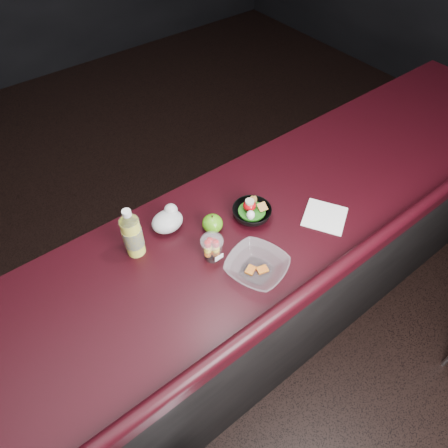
{
  "coord_description": "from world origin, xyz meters",
  "views": [
    {
      "loc": [
        -0.45,
        -0.46,
        2.2
      ],
      "look_at": [
        0.14,
        0.31,
        1.1
      ],
      "focal_mm": 32.0,
      "sensor_mm": 36.0,
      "label": 1
    }
  ],
  "objects_px": {
    "snack_bowl": "(252,212)",
    "takeout_bowl": "(257,267)",
    "fruit_cup": "(212,247)",
    "lemonade_bottle": "(133,235)",
    "green_apple": "(212,224)"
  },
  "relations": [
    {
      "from": "green_apple",
      "to": "snack_bowl",
      "type": "distance_m",
      "value": 0.17
    },
    {
      "from": "snack_bowl",
      "to": "green_apple",
      "type": "bearing_deg",
      "value": 166.19
    },
    {
      "from": "lemonade_bottle",
      "to": "takeout_bowl",
      "type": "distance_m",
      "value": 0.45
    },
    {
      "from": "lemonade_bottle",
      "to": "snack_bowl",
      "type": "distance_m",
      "value": 0.47
    },
    {
      "from": "fruit_cup",
      "to": "lemonade_bottle",
      "type": "bearing_deg",
      "value": 136.88
    },
    {
      "from": "lemonade_bottle",
      "to": "takeout_bowl",
      "type": "height_order",
      "value": "lemonade_bottle"
    },
    {
      "from": "fruit_cup",
      "to": "snack_bowl",
      "type": "height_order",
      "value": "fruit_cup"
    },
    {
      "from": "green_apple",
      "to": "lemonade_bottle",
      "type": "bearing_deg",
      "value": 162.79
    },
    {
      "from": "fruit_cup",
      "to": "green_apple",
      "type": "xyz_separation_m",
      "value": [
        0.08,
        0.11,
        -0.02
      ]
    },
    {
      "from": "takeout_bowl",
      "to": "fruit_cup",
      "type": "bearing_deg",
      "value": 121.25
    },
    {
      "from": "green_apple",
      "to": "takeout_bowl",
      "type": "distance_m",
      "value": 0.25
    },
    {
      "from": "lemonade_bottle",
      "to": "fruit_cup",
      "type": "relative_size",
      "value": 1.84
    },
    {
      "from": "lemonade_bottle",
      "to": "snack_bowl",
      "type": "height_order",
      "value": "lemonade_bottle"
    },
    {
      "from": "fruit_cup",
      "to": "takeout_bowl",
      "type": "bearing_deg",
      "value": -58.75
    },
    {
      "from": "snack_bowl",
      "to": "takeout_bowl",
      "type": "bearing_deg",
      "value": -126.01
    }
  ]
}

